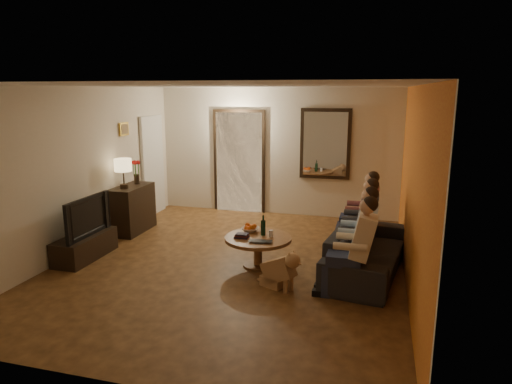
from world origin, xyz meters
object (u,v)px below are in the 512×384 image
(tv_stand, at_px, (85,247))
(person_a, at_px, (357,252))
(coffee_table, at_px, (258,251))
(dog, at_px, (279,268))
(sofa, at_px, (367,250))
(person_b, at_px, (360,237))
(person_c, at_px, (362,225))
(wine_bottle, at_px, (263,225))
(table_lamp, at_px, (123,173))
(person_d, at_px, (364,214))
(bowl, at_px, (250,229))
(tv, at_px, (82,216))
(dresser, at_px, (132,209))
(laptop, at_px, (260,243))

(tv_stand, height_order, person_a, person_a)
(coffee_table, bearing_deg, dog, -56.17)
(sofa, height_order, person_b, person_b)
(sofa, bearing_deg, coffee_table, 106.72)
(person_c, relative_size, coffee_table, 1.23)
(person_a, xyz_separation_m, person_b, (0.00, 0.60, 0.00))
(person_a, bearing_deg, coffee_table, 154.84)
(tv_stand, bearing_deg, wine_bottle, 10.07)
(wine_bottle, bearing_deg, table_lamp, 164.95)
(coffee_table, bearing_deg, person_a, -25.16)
(person_c, distance_m, person_d, 0.60)
(coffee_table, height_order, bowl, bowl)
(tv, height_order, person_a, person_a)
(person_a, bearing_deg, tv_stand, 175.86)
(table_lamp, distance_m, person_a, 4.41)
(dresser, relative_size, person_d, 0.80)
(coffee_table, bearing_deg, tv, -171.84)
(dog, bearing_deg, person_b, 56.07)
(tv, distance_m, wine_bottle, 2.76)
(tv_stand, relative_size, person_b, 0.92)
(person_b, distance_m, person_d, 1.20)
(dresser, distance_m, person_d, 4.11)
(sofa, relative_size, dog, 3.93)
(tv_stand, relative_size, sofa, 0.50)
(sofa, bearing_deg, laptop, 117.69)
(person_a, bearing_deg, laptop, 163.47)
(person_c, height_order, dog, person_c)
(dresser, relative_size, table_lamp, 1.77)
(tv_stand, distance_m, person_b, 4.14)
(dresser, height_order, coffee_table, dresser)
(person_b, distance_m, laptop, 1.37)
(person_d, xyz_separation_m, wine_bottle, (-1.40, -1.02, 0.01))
(dresser, bearing_deg, tv_stand, -90.00)
(person_c, distance_m, wine_bottle, 1.46)
(person_a, distance_m, person_b, 0.60)
(person_a, bearing_deg, bowl, 151.06)
(tv_stand, xyz_separation_m, person_a, (4.11, -0.30, 0.42))
(dresser, distance_m, person_a, 4.46)
(tv, height_order, person_d, person_d)
(person_d, bearing_deg, person_a, -90.00)
(person_c, bearing_deg, person_a, -90.00)
(tv_stand, height_order, coffee_table, coffee_table)
(sofa, relative_size, laptop, 6.68)
(sofa, bearing_deg, person_b, 170.18)
(sofa, bearing_deg, dresser, 87.47)
(dresser, xyz_separation_m, person_b, (4.11, -1.13, 0.18))
(tv, height_order, laptop, tv)
(wine_bottle, bearing_deg, coffee_table, -116.57)
(sofa, bearing_deg, tv, 106.76)
(person_c, distance_m, bowl, 1.66)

